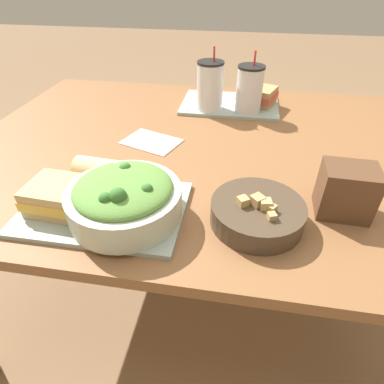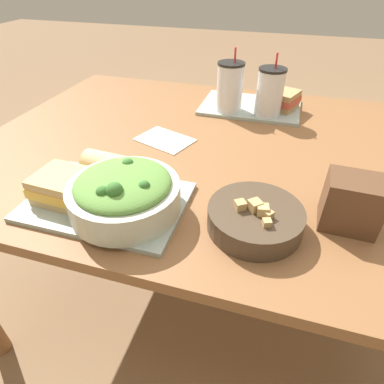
# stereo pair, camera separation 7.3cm
# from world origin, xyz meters

# --- Properties ---
(ground_plane) EXTENTS (12.00, 12.00, 0.00)m
(ground_plane) POSITION_xyz_m (0.00, 0.00, 0.00)
(ground_plane) COLOR #846647
(dining_table) EXTENTS (1.46, 1.08, 0.73)m
(dining_table) POSITION_xyz_m (0.00, 0.00, 0.65)
(dining_table) COLOR brown
(dining_table) RESTS_ON ground_plane
(tray_near) EXTENTS (0.37, 0.25, 0.01)m
(tray_near) POSITION_xyz_m (-0.17, -0.36, 0.73)
(tray_near) COLOR #99A89E
(tray_near) RESTS_ON dining_table
(tray_far) EXTENTS (0.37, 0.25, 0.01)m
(tray_far) POSITION_xyz_m (0.07, 0.33, 0.73)
(tray_far) COLOR #99A89E
(tray_far) RESTS_ON dining_table
(salad_bowl) EXTENTS (0.25, 0.25, 0.11)m
(salad_bowl) POSITION_xyz_m (-0.11, -0.38, 0.78)
(salad_bowl) COLOR beige
(salad_bowl) RESTS_ON tray_near
(soup_bowl) EXTENTS (0.20, 0.20, 0.07)m
(soup_bowl) POSITION_xyz_m (0.18, -0.34, 0.75)
(soup_bowl) COLOR #473828
(soup_bowl) RESTS_ON dining_table
(sandwich_near) EXTENTS (0.15, 0.12, 0.06)m
(sandwich_near) POSITION_xyz_m (-0.25, -0.38, 0.77)
(sandwich_near) COLOR tan
(sandwich_near) RESTS_ON tray_near
(baguette_near) EXTENTS (0.17, 0.08, 0.07)m
(baguette_near) POSITION_xyz_m (-0.18, -0.27, 0.77)
(baguette_near) COLOR #DBBC84
(baguette_near) RESTS_ON tray_near
(sandwich_far) EXTENTS (0.16, 0.15, 0.06)m
(sandwich_far) POSITION_xyz_m (0.17, 0.34, 0.77)
(sandwich_far) COLOR tan
(sandwich_far) RESTS_ON tray_far
(drink_cup_dark) EXTENTS (0.10, 0.10, 0.22)m
(drink_cup_dark) POSITION_xyz_m (0.00, 0.26, 0.82)
(drink_cup_dark) COLOR silver
(drink_cup_dark) RESTS_ON tray_far
(drink_cup_red) EXTENTS (0.10, 0.10, 0.21)m
(drink_cup_red) POSITION_xyz_m (0.14, 0.26, 0.81)
(drink_cup_red) COLOR silver
(drink_cup_red) RESTS_ON tray_far
(chip_bag) EXTENTS (0.12, 0.10, 0.12)m
(chip_bag) POSITION_xyz_m (0.37, -0.27, 0.78)
(chip_bag) COLOR brown
(chip_bag) RESTS_ON dining_table
(napkin_folded) EXTENTS (0.20, 0.17, 0.00)m
(napkin_folded) POSITION_xyz_m (-0.15, -0.01, 0.73)
(napkin_folded) COLOR silver
(napkin_folded) RESTS_ON dining_table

